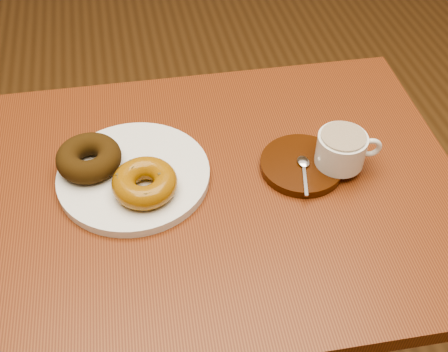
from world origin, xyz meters
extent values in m
plane|color=brown|center=(0.00, 0.00, 0.00)|extent=(6.00, 6.00, 0.00)
cube|color=brown|center=(-0.09, -0.36, 0.74)|extent=(0.82, 0.63, 0.03)
cylinder|color=#4A2B15|center=(-0.44, -0.08, 0.36)|extent=(0.04, 0.04, 0.72)
cylinder|color=#4A2B15|center=(0.29, -0.11, 0.36)|extent=(0.04, 0.04, 0.72)
cylinder|color=white|center=(-0.20, -0.32, 0.76)|extent=(0.27, 0.27, 0.01)
torus|color=#37220B|center=(-0.27, -0.29, 0.79)|extent=(0.11, 0.11, 0.04)
torus|color=#966010|center=(-0.19, -0.36, 0.79)|extent=(0.13, 0.13, 0.04)
cube|color=#483918|center=(-0.16, -0.36, 0.80)|extent=(0.01, 0.00, 0.00)
cube|color=#483918|center=(-0.16, -0.35, 0.80)|extent=(0.01, 0.01, 0.00)
cube|color=#483918|center=(-0.17, -0.34, 0.80)|extent=(0.01, 0.01, 0.00)
cube|color=#483918|center=(-0.17, -0.33, 0.80)|extent=(0.01, 0.01, 0.00)
cube|color=#483918|center=(-0.19, -0.33, 0.80)|extent=(0.00, 0.01, 0.00)
cube|color=#483918|center=(-0.20, -0.33, 0.80)|extent=(0.01, 0.01, 0.00)
cube|color=#483918|center=(-0.21, -0.34, 0.80)|extent=(0.01, 0.01, 0.00)
cube|color=#483918|center=(-0.22, -0.34, 0.80)|extent=(0.01, 0.01, 0.00)
cube|color=#483918|center=(-0.22, -0.35, 0.80)|extent=(0.01, 0.01, 0.00)
cube|color=#483918|center=(-0.22, -0.37, 0.80)|extent=(0.01, 0.01, 0.00)
cube|color=#483918|center=(-0.22, -0.38, 0.80)|extent=(0.01, 0.01, 0.00)
cube|color=#483918|center=(-0.21, -0.39, 0.80)|extent=(0.01, 0.01, 0.00)
cube|color=#483918|center=(-0.20, -0.39, 0.80)|extent=(0.01, 0.01, 0.00)
cube|color=#483918|center=(-0.19, -0.39, 0.80)|extent=(0.00, 0.01, 0.00)
cube|color=#483918|center=(-0.17, -0.39, 0.80)|extent=(0.01, 0.01, 0.00)
cube|color=#483918|center=(-0.17, -0.38, 0.80)|extent=(0.01, 0.01, 0.00)
cube|color=#483918|center=(-0.16, -0.37, 0.80)|extent=(0.01, 0.01, 0.00)
cylinder|color=#351707|center=(0.07, -0.35, 0.76)|extent=(0.16, 0.16, 0.01)
cylinder|color=white|center=(0.12, -0.36, 0.79)|extent=(0.08, 0.08, 0.05)
cylinder|color=brown|center=(0.12, -0.36, 0.82)|extent=(0.07, 0.07, 0.00)
torus|color=white|center=(0.17, -0.37, 0.80)|extent=(0.04, 0.01, 0.04)
ellipsoid|color=silver|center=(0.07, -0.35, 0.77)|extent=(0.02, 0.03, 0.01)
cube|color=silver|center=(0.06, -0.39, 0.77)|extent=(0.02, 0.07, 0.00)
camera|label=1|loc=(-0.19, -0.96, 1.40)|focal=45.00mm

